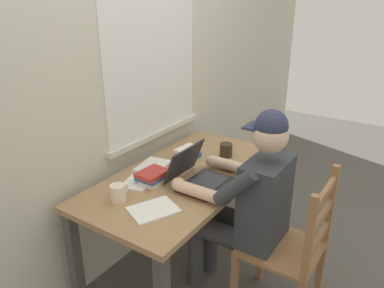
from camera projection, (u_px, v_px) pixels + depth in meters
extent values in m
plane|color=#56514C|center=(187.00, 264.00, 2.65)|extent=(8.00, 8.00, 0.00)
cube|color=beige|center=(128.00, 75.00, 2.40)|extent=(6.00, 0.04, 2.60)
cube|color=white|center=(153.00, 62.00, 2.55)|extent=(0.94, 0.01, 0.99)
cube|color=beige|center=(157.00, 133.00, 2.74)|extent=(1.00, 0.06, 0.04)
cube|color=#9E7A51|center=(186.00, 176.00, 2.39)|extent=(1.45, 0.74, 0.03)
cube|color=#4C4742|center=(270.00, 195.00, 2.88)|extent=(0.06, 0.06, 0.68)
cube|color=#4C4742|center=(75.00, 261.00, 2.17)|extent=(0.06, 0.06, 0.68)
cube|color=#4C4742|center=(200.00, 174.00, 3.21)|extent=(0.06, 0.06, 0.68)
cube|color=#33383D|center=(265.00, 202.00, 2.08)|extent=(0.34, 0.20, 0.50)
sphere|color=#DBB293|center=(271.00, 136.00, 1.94)|extent=(0.19, 0.19, 0.19)
sphere|color=#282D47|center=(271.00, 126.00, 1.92)|extent=(0.17, 0.17, 0.17)
cube|color=#282D47|center=(256.00, 126.00, 1.97)|extent=(0.13, 0.10, 0.01)
cylinder|color=#38383D|center=(224.00, 235.00, 2.21)|extent=(0.13, 0.40, 0.13)
cylinder|color=#38383D|center=(238.00, 221.00, 2.35)|extent=(0.13, 0.40, 0.13)
cylinder|color=#38383D|center=(196.00, 254.00, 2.40)|extent=(0.10, 0.10, 0.46)
cylinder|color=#38383D|center=(210.00, 240.00, 2.54)|extent=(0.10, 0.10, 0.46)
cylinder|color=#33383D|center=(235.00, 187.00, 1.92)|extent=(0.10, 0.25, 0.25)
cylinder|color=#DBB293|center=(197.00, 191.00, 2.07)|extent=(0.07, 0.28, 0.07)
sphere|color=#DBB293|center=(178.00, 184.00, 2.15)|extent=(0.08, 0.08, 0.08)
cylinder|color=#33383D|center=(266.00, 160.00, 2.23)|extent=(0.10, 0.25, 0.25)
cylinder|color=#DBB293|center=(232.00, 166.00, 2.38)|extent=(0.07, 0.28, 0.07)
sphere|color=#DBB293|center=(212.00, 161.00, 2.45)|extent=(0.08, 0.08, 0.08)
cube|color=olive|center=(281.00, 247.00, 2.12)|extent=(0.42, 0.42, 0.02)
cube|color=olive|center=(261.00, 251.00, 2.45)|extent=(0.04, 0.04, 0.44)
cube|color=olive|center=(234.00, 286.00, 2.16)|extent=(0.04, 0.04, 0.44)
cube|color=olive|center=(319.00, 273.00, 2.26)|extent=(0.04, 0.04, 0.44)
cube|color=olive|center=(331.00, 204.00, 2.08)|extent=(0.04, 0.04, 0.48)
cube|color=olive|center=(309.00, 239.00, 1.78)|extent=(0.04, 0.04, 0.48)
cube|color=olive|center=(318.00, 240.00, 1.97)|extent=(0.36, 0.02, 0.04)
cube|color=olive|center=(321.00, 217.00, 1.92)|extent=(0.36, 0.02, 0.04)
cube|color=olive|center=(325.00, 193.00, 1.87)|extent=(0.36, 0.02, 0.04)
cube|color=#232328|center=(206.00, 184.00, 2.24)|extent=(0.33, 0.23, 0.02)
cube|color=#38383D|center=(206.00, 183.00, 2.24)|extent=(0.29, 0.17, 0.00)
cube|color=#232328|center=(184.00, 161.00, 2.28)|extent=(0.33, 0.09, 0.21)
cube|color=#4C515B|center=(184.00, 161.00, 2.28)|extent=(0.29, 0.07, 0.18)
ellipsoid|color=black|center=(228.00, 167.00, 2.44)|extent=(0.06, 0.10, 0.03)
cylinder|color=beige|center=(118.00, 193.00, 2.06)|extent=(0.09, 0.09, 0.10)
torus|color=beige|center=(125.00, 188.00, 2.10)|extent=(0.05, 0.01, 0.05)
cylinder|color=#38281E|center=(226.00, 150.00, 2.62)|extent=(0.09, 0.09, 0.10)
torus|color=#38281E|center=(230.00, 147.00, 2.66)|extent=(0.05, 0.01, 0.05)
cube|color=white|center=(153.00, 181.00, 2.26)|extent=(0.15, 0.12, 0.03)
cube|color=#2D5B9E|center=(151.00, 177.00, 2.26)|extent=(0.15, 0.14, 0.02)
cube|color=#BC332D|center=(152.00, 173.00, 2.25)|extent=(0.19, 0.15, 0.03)
cube|color=#2D5B9E|center=(188.00, 157.00, 2.59)|extent=(0.19, 0.11, 0.03)
cube|color=#BC332D|center=(187.00, 153.00, 2.59)|extent=(0.16, 0.11, 0.03)
cube|color=white|center=(188.00, 149.00, 2.59)|extent=(0.18, 0.14, 0.02)
cube|color=white|center=(153.00, 210.00, 1.98)|extent=(0.30, 0.27, 0.01)
cube|color=white|center=(138.00, 183.00, 2.26)|extent=(0.23, 0.20, 0.01)
cube|color=white|center=(153.00, 166.00, 2.47)|extent=(0.26, 0.20, 0.02)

